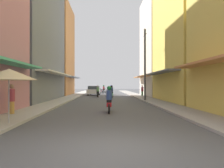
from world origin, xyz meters
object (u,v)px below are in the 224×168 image
at_px(motorbike_black, 98,92).
at_px(motorbike_silver, 104,90).
at_px(motorbike_red, 109,101).
at_px(utility_pole, 145,64).
at_px(vendor_umbrella, 9,74).
at_px(motorbike_white, 111,90).
at_px(motorbike_green, 112,93).
at_px(pedestrian_far, 142,91).
at_px(pedestrian_crossing, 12,100).
at_px(motorbike_maroon, 100,91).
at_px(parked_car, 94,90).

bearing_deg(motorbike_black, motorbike_silver, 86.73).
distance_m(motorbike_silver, motorbike_black, 13.20).
bearing_deg(motorbike_silver, motorbike_red, -89.13).
height_order(motorbike_red, utility_pole, utility_pole).
xyz_separation_m(motorbike_black, vendor_umbrella, (-2.91, -19.43, 1.36)).
distance_m(motorbike_red, vendor_umbrella, 5.84).
distance_m(vendor_umbrella, utility_pole, 14.85).
distance_m(motorbike_silver, motorbike_white, 4.43).
height_order(motorbike_white, motorbike_red, same).
xyz_separation_m(motorbike_green, motorbike_red, (-0.54, -13.02, 0.00)).
relative_size(motorbike_silver, pedestrian_far, 1.10).
bearing_deg(motorbike_green, pedestrian_crossing, -111.87).
height_order(motorbike_green, vendor_umbrella, vendor_umbrella).
bearing_deg(motorbike_maroon, motorbike_black, -90.51).
bearing_deg(motorbike_white, pedestrian_crossing, -103.13).
bearing_deg(motorbike_green, motorbike_silver, 93.57).
distance_m(pedestrian_far, vendor_umbrella, 23.11).
distance_m(motorbike_black, pedestrian_far, 6.45).
distance_m(motorbike_white, vendor_umbrella, 28.81).
xyz_separation_m(motorbike_white, pedestrian_crossing, (-5.98, -25.64, 0.13)).
distance_m(motorbike_maroon, utility_pole, 18.76).
xyz_separation_m(motorbike_maroon, motorbike_red, (1.09, -26.40, 0.20)).
height_order(motorbike_black, motorbike_white, same).
relative_size(motorbike_silver, utility_pole, 0.24).
height_order(motorbike_black, vendor_umbrella, vendor_umbrella).
height_order(motorbike_maroon, motorbike_green, motorbike_green).
height_order(parked_car, utility_pole, utility_pole).
xyz_separation_m(motorbike_red, pedestrian_crossing, (-5.17, -1.21, 0.13)).
relative_size(motorbike_silver, vendor_umbrella, 0.76).
xyz_separation_m(motorbike_silver, motorbike_red, (0.43, -28.68, 0.00)).
distance_m(motorbike_silver, parked_car, 7.64).
distance_m(motorbike_green, motorbike_red, 13.03).
bearing_deg(vendor_umbrella, motorbike_silver, 83.58).
xyz_separation_m(motorbike_green, parked_car, (-2.54, 8.18, 0.04)).
relative_size(motorbike_red, pedestrian_far, 1.14).
relative_size(motorbike_black, motorbike_white, 1.00).
height_order(motorbike_silver, pedestrian_crossing, pedestrian_crossing).
bearing_deg(motorbike_silver, motorbike_green, -86.43).
relative_size(motorbike_silver, motorbike_black, 0.96).
relative_size(motorbike_maroon, parked_car, 0.43).
height_order(motorbike_green, motorbike_white, same).
bearing_deg(parked_car, vendor_umbrella, -94.79).
bearing_deg(vendor_umbrella, pedestrian_crossing, 111.44).
bearing_deg(motorbike_silver, vendor_umbrella, -96.42).
bearing_deg(motorbike_white, vendor_umbrella, -99.83).
bearing_deg(motorbike_silver, motorbike_black, -93.27).
xyz_separation_m(motorbike_black, pedestrian_far, (6.21, 1.76, 0.08)).
distance_m(motorbike_maroon, pedestrian_far, 11.00).
relative_size(motorbike_green, pedestrian_crossing, 1.08).
bearing_deg(motorbike_black, utility_pole, -54.51).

